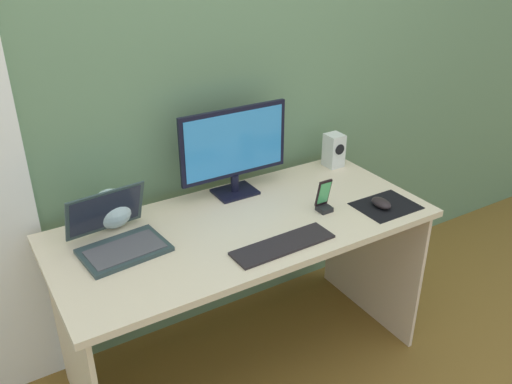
% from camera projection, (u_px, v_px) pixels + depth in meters
% --- Properties ---
extents(ground_plane, '(8.00, 8.00, 0.00)m').
position_uv_depth(ground_plane, '(246.00, 361.00, 2.45)').
color(ground_plane, brown).
extents(wall_back, '(6.00, 0.04, 2.50)m').
position_uv_depth(wall_back, '(191.00, 71.00, 2.21)').
color(wall_back, '#5E7E5B').
rests_on(wall_back, ground_plane).
extents(desk, '(1.51, 0.69, 0.73)m').
position_uv_depth(desk, '(244.00, 254.00, 2.19)').
color(desk, beige).
rests_on(desk, ground_plane).
extents(monitor, '(0.50, 0.14, 0.39)m').
position_uv_depth(monitor, '(234.00, 148.00, 2.26)').
color(monitor, black).
rests_on(monitor, desk).
extents(speaker_right, '(0.08, 0.09, 0.16)m').
position_uv_depth(speaker_right, '(334.00, 150.00, 2.58)').
color(speaker_right, silver).
rests_on(speaker_right, desk).
extents(laptop, '(0.33, 0.31, 0.20)m').
position_uv_depth(laptop, '(118.00, 237.00, 1.95)').
color(laptop, '#2B3B3C').
rests_on(laptop, desk).
extents(fishbowl, '(0.16, 0.16, 0.16)m').
position_uv_depth(fishbowl, '(112.00, 209.00, 2.07)').
color(fishbowl, silver).
rests_on(fishbowl, desk).
extents(keyboard_external, '(0.40, 0.13, 0.01)m').
position_uv_depth(keyboard_external, '(283.00, 245.00, 1.97)').
color(keyboard_external, black).
rests_on(keyboard_external, desk).
extents(mousepad, '(0.25, 0.20, 0.00)m').
position_uv_depth(mousepad, '(386.00, 206.00, 2.24)').
color(mousepad, black).
rests_on(mousepad, desk).
extents(mouse, '(0.06, 0.10, 0.04)m').
position_uv_depth(mouse, '(381.00, 203.00, 2.22)').
color(mouse, black).
rests_on(mouse, mousepad).
extents(phone_in_dock, '(0.06, 0.06, 0.14)m').
position_uv_depth(phone_in_dock, '(324.00, 200.00, 2.19)').
color(phone_in_dock, black).
rests_on(phone_in_dock, desk).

